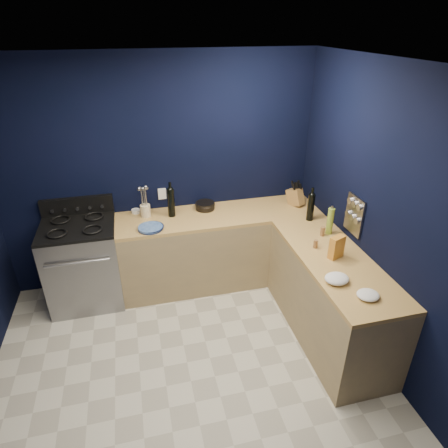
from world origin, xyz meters
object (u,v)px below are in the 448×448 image
object	(u,v)px
utensil_crock	(145,211)
knife_block	(295,197)
gas_range	(84,265)
plate_stack	(150,228)
crouton_bag	(337,247)

from	to	relation	value
utensil_crock	knife_block	world-z (taller)	knife_block
gas_range	utensil_crock	bearing A→B (deg)	11.55
plate_stack	utensil_crock	distance (m)	0.32
plate_stack	crouton_bag	xyz separation A→B (m)	(1.62, -0.95, 0.09)
utensil_crock	crouton_bag	world-z (taller)	crouton_bag
knife_block	crouton_bag	distance (m)	1.16
gas_range	utensil_crock	xyz separation A→B (m)	(0.72, 0.15, 0.51)
gas_range	plate_stack	bearing A→B (deg)	-12.66
plate_stack	crouton_bag	distance (m)	1.88
gas_range	utensil_crock	world-z (taller)	utensil_crock
utensil_crock	crouton_bag	size ratio (longest dim) A/B	0.64
gas_range	utensil_crock	distance (m)	0.90
plate_stack	knife_block	bearing A→B (deg)	6.86
utensil_crock	crouton_bag	distance (m)	2.08
gas_range	knife_block	size ratio (longest dim) A/B	4.75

